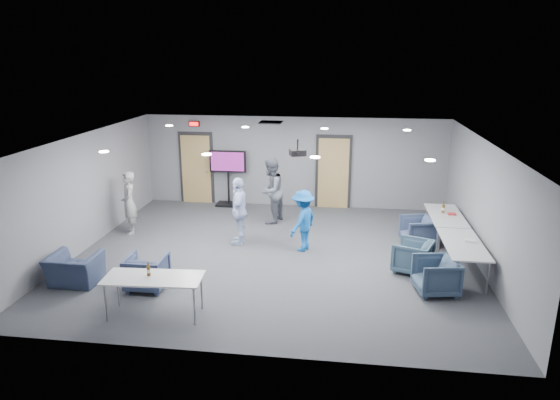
# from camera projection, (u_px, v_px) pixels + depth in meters

# --- Properties ---
(floor) EXTENTS (9.00, 9.00, 0.00)m
(floor) POSITION_uv_depth(u_px,v_px,m) (275.00, 255.00, 11.51)
(floor) COLOR #34373C
(floor) RESTS_ON ground
(ceiling) EXTENTS (9.00, 9.00, 0.00)m
(ceiling) POSITION_uv_depth(u_px,v_px,m) (274.00, 139.00, 10.76)
(ceiling) COLOR silver
(ceiling) RESTS_ON wall_back
(wall_back) EXTENTS (9.00, 0.02, 2.70)m
(wall_back) POSITION_uv_depth(u_px,v_px,m) (293.00, 162.00, 14.94)
(wall_back) COLOR slate
(wall_back) RESTS_ON floor
(wall_front) EXTENTS (9.00, 0.02, 2.70)m
(wall_front) POSITION_uv_depth(u_px,v_px,m) (236.00, 274.00, 7.33)
(wall_front) COLOR slate
(wall_front) RESTS_ON floor
(wall_left) EXTENTS (0.02, 8.00, 2.70)m
(wall_left) POSITION_uv_depth(u_px,v_px,m) (85.00, 192.00, 11.70)
(wall_left) COLOR slate
(wall_left) RESTS_ON floor
(wall_right) EXTENTS (0.02, 8.00, 2.70)m
(wall_right) POSITION_uv_depth(u_px,v_px,m) (484.00, 207.00, 10.56)
(wall_right) COLOR slate
(wall_right) RESTS_ON floor
(door_left) EXTENTS (1.06, 0.17, 2.24)m
(door_left) POSITION_uv_depth(u_px,v_px,m) (197.00, 169.00, 15.36)
(door_left) COLOR black
(door_left) RESTS_ON wall_back
(door_right) EXTENTS (1.06, 0.17, 2.24)m
(door_right) POSITION_uv_depth(u_px,v_px,m) (333.00, 173.00, 14.82)
(door_right) COLOR black
(door_right) RESTS_ON wall_back
(exit_sign) EXTENTS (0.32, 0.08, 0.16)m
(exit_sign) POSITION_uv_depth(u_px,v_px,m) (194.00, 124.00, 14.95)
(exit_sign) COLOR black
(exit_sign) RESTS_ON wall_back
(hvac_diffuser) EXTENTS (0.60, 0.60, 0.03)m
(hvac_diffuser) POSITION_uv_depth(u_px,v_px,m) (271.00, 122.00, 13.49)
(hvac_diffuser) COLOR black
(hvac_diffuser) RESTS_ON ceiling
(downlights) EXTENTS (6.18, 3.78, 0.02)m
(downlights) POSITION_uv_depth(u_px,v_px,m) (274.00, 140.00, 10.76)
(downlights) COLOR white
(downlights) RESTS_ON ceiling
(person_a) EXTENTS (0.61, 0.70, 1.62)m
(person_a) POSITION_uv_depth(u_px,v_px,m) (129.00, 203.00, 12.73)
(person_a) COLOR #949694
(person_a) RESTS_ON floor
(person_b) EXTENTS (0.90, 1.03, 1.79)m
(person_b) POSITION_uv_depth(u_px,v_px,m) (271.00, 191.00, 13.52)
(person_b) COLOR slate
(person_b) RESTS_ON floor
(person_c) EXTENTS (0.46, 0.99, 1.65)m
(person_c) POSITION_uv_depth(u_px,v_px,m) (239.00, 211.00, 12.02)
(person_c) COLOR #C2D0F9
(person_c) RESTS_ON floor
(person_d) EXTENTS (0.88, 1.08, 1.46)m
(person_d) POSITION_uv_depth(u_px,v_px,m) (303.00, 221.00, 11.62)
(person_d) COLOR #1958A7
(person_d) RESTS_ON floor
(chair_right_a) EXTENTS (0.90, 0.88, 0.69)m
(chair_right_a) POSITION_uv_depth(u_px,v_px,m) (418.00, 231.00, 12.06)
(chair_right_a) COLOR #3A4765
(chair_right_a) RESTS_ON floor
(chair_right_b) EXTENTS (0.98, 0.97, 0.69)m
(chair_right_b) POSITION_uv_depth(u_px,v_px,m) (412.00, 256.00, 10.55)
(chair_right_b) COLOR #3B5266
(chair_right_b) RESTS_ON floor
(chair_right_c) EXTENTS (0.90, 0.88, 0.71)m
(chair_right_c) POSITION_uv_depth(u_px,v_px,m) (436.00, 276.00, 9.60)
(chair_right_c) COLOR #35475C
(chair_right_c) RESTS_ON floor
(chair_front_a) EXTENTS (0.75, 0.77, 0.69)m
(chair_front_a) POSITION_uv_depth(u_px,v_px,m) (147.00, 272.00, 9.80)
(chair_front_a) COLOR #3B4666
(chair_front_a) RESTS_ON floor
(chair_front_b) EXTENTS (0.96, 0.84, 0.62)m
(chair_front_b) POSITION_uv_depth(u_px,v_px,m) (75.00, 269.00, 10.00)
(chair_front_b) COLOR #333D58
(chair_front_b) RESTS_ON floor
(table_right_a) EXTENTS (0.78, 1.86, 0.73)m
(table_right_a) POSITION_uv_depth(u_px,v_px,m) (446.00, 217.00, 12.04)
(table_right_a) COLOR #B7B9BC
(table_right_a) RESTS_ON floor
(table_right_b) EXTENTS (0.78, 1.86, 0.73)m
(table_right_b) POSITION_uv_depth(u_px,v_px,m) (463.00, 245.00, 10.23)
(table_right_b) COLOR #B7B9BC
(table_right_b) RESTS_ON floor
(table_front_left) EXTENTS (1.75, 0.82, 0.73)m
(table_front_left) POSITION_uv_depth(u_px,v_px,m) (153.00, 280.00, 8.68)
(table_front_left) COLOR #B7B9BC
(table_front_left) RESTS_ON floor
(bottle_front) EXTENTS (0.07, 0.07, 0.26)m
(bottle_front) POSITION_uv_depth(u_px,v_px,m) (149.00, 271.00, 8.70)
(bottle_front) COLOR #58390F
(bottle_front) RESTS_ON table_front_left
(bottle_right) EXTENTS (0.08, 0.08, 0.29)m
(bottle_right) POSITION_uv_depth(u_px,v_px,m) (443.00, 209.00, 12.17)
(bottle_right) COLOR #58390F
(bottle_right) RESTS_ON table_right_a
(snack_box) EXTENTS (0.20, 0.14, 0.04)m
(snack_box) POSITION_uv_depth(u_px,v_px,m) (452.00, 214.00, 12.03)
(snack_box) COLOR #B8302E
(snack_box) RESTS_ON table_right_a
(wrapper) EXTENTS (0.24, 0.18, 0.05)m
(wrapper) POSITION_uv_depth(u_px,v_px,m) (470.00, 241.00, 10.29)
(wrapper) COLOR silver
(wrapper) RESTS_ON table_right_b
(tv_stand) EXTENTS (1.11, 0.53, 1.70)m
(tv_stand) POSITION_uv_depth(u_px,v_px,m) (228.00, 175.00, 15.06)
(tv_stand) COLOR black
(tv_stand) RESTS_ON floor
(projector) EXTENTS (0.40, 0.38, 0.36)m
(projector) POSITION_uv_depth(u_px,v_px,m) (298.00, 152.00, 10.84)
(projector) COLOR black
(projector) RESTS_ON ceiling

